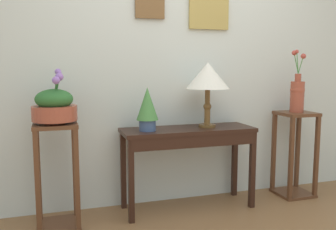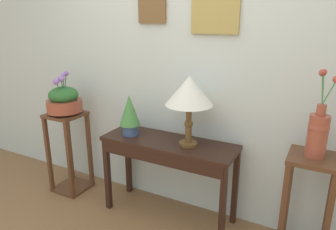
# 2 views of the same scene
# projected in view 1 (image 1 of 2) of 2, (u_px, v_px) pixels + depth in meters

# --- Properties ---
(back_wall_with_art) EXTENTS (9.00, 0.13, 2.80)m
(back_wall_with_art) POSITION_uv_depth(u_px,v_px,m) (177.00, 51.00, 3.39)
(back_wall_with_art) COLOR silver
(back_wall_with_art) RESTS_ON ground
(console_table) EXTENTS (1.16, 0.40, 0.73)m
(console_table) POSITION_uv_depth(u_px,v_px,m) (189.00, 141.00, 3.20)
(console_table) COLOR black
(console_table) RESTS_ON ground
(table_lamp) EXTENTS (0.38, 0.38, 0.57)m
(table_lamp) POSITION_uv_depth(u_px,v_px,m) (208.00, 77.00, 3.21)
(table_lamp) COLOR brown
(table_lamp) RESTS_ON console_table
(potted_plant_on_console) EXTENTS (0.18, 0.18, 0.36)m
(potted_plant_on_console) POSITION_uv_depth(u_px,v_px,m) (147.00, 107.00, 3.05)
(potted_plant_on_console) COLOR #3D5684
(potted_plant_on_console) RESTS_ON console_table
(pedestal_stand_left) EXTENTS (0.33, 0.33, 0.83)m
(pedestal_stand_left) POSITION_uv_depth(u_px,v_px,m) (57.00, 176.00, 2.86)
(pedestal_stand_left) COLOR #56331E
(pedestal_stand_left) RESTS_ON ground
(planter_bowl_wide_left) EXTENTS (0.34, 0.34, 0.41)m
(planter_bowl_wide_left) POSITION_uv_depth(u_px,v_px,m) (54.00, 106.00, 2.78)
(planter_bowl_wide_left) COLOR #9E4733
(planter_bowl_wide_left) RESTS_ON pedestal_stand_left
(pedestal_stand_right) EXTENTS (0.33, 0.33, 0.82)m
(pedestal_stand_right) POSITION_uv_depth(u_px,v_px,m) (294.00, 154.00, 3.59)
(pedestal_stand_right) COLOR #56331E
(pedestal_stand_right) RESTS_ON ground
(flower_vase_tall_right) EXTENTS (0.15, 0.14, 0.59)m
(flower_vase_tall_right) POSITION_uv_depth(u_px,v_px,m) (297.00, 92.00, 3.51)
(flower_vase_tall_right) COLOR #9E4733
(flower_vase_tall_right) RESTS_ON pedestal_stand_right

